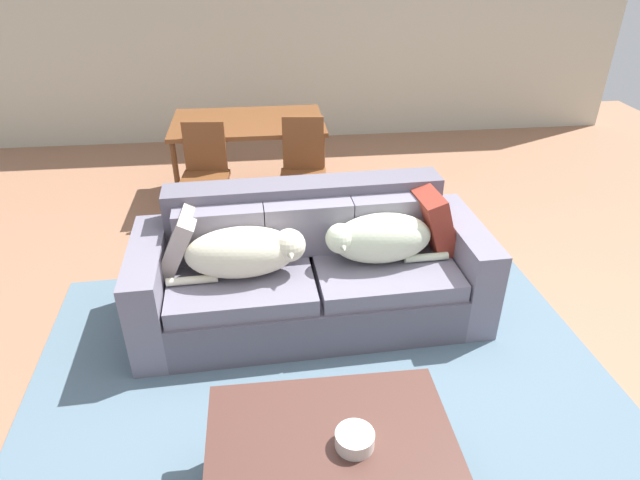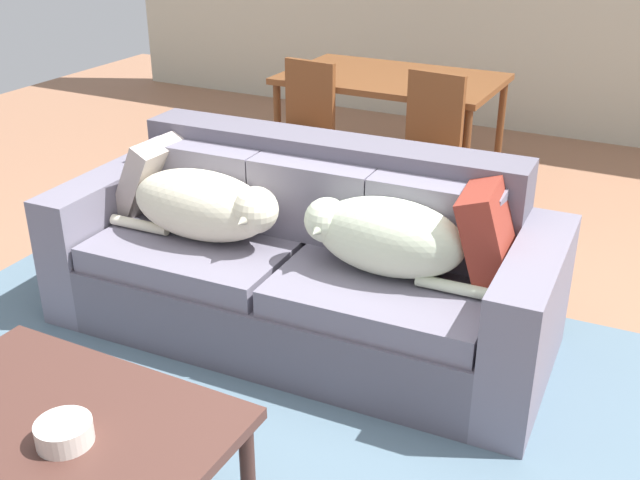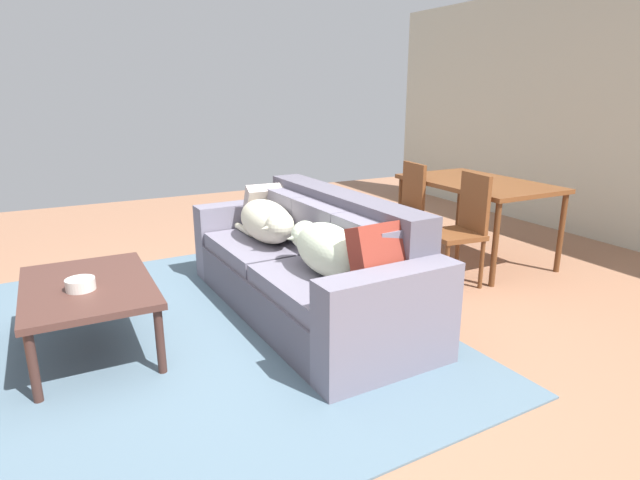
% 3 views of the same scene
% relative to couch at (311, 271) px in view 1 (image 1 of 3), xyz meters
% --- Properties ---
extents(ground_plane, '(10.00, 10.00, 0.00)m').
position_rel_couch_xyz_m(ground_plane, '(0.22, -0.33, -0.33)').
color(ground_plane, '#98694E').
extents(back_partition, '(8.00, 0.12, 2.70)m').
position_rel_couch_xyz_m(back_partition, '(0.22, 3.67, 1.02)').
color(back_partition, beige).
rests_on(back_partition, ground).
extents(area_rug, '(3.54, 2.87, 0.01)m').
position_rel_couch_xyz_m(area_rug, '(0.00, -0.77, -0.33)').
color(area_rug, slate).
rests_on(area_rug, ground).
extents(couch, '(2.32, 0.99, 0.87)m').
position_rel_couch_xyz_m(couch, '(0.00, 0.00, 0.00)').
color(couch, '#5A5664').
rests_on(couch, ground).
extents(dog_on_left_cushion, '(0.86, 0.35, 0.32)m').
position_rel_couch_xyz_m(dog_on_left_cushion, '(-0.41, -0.16, 0.27)').
color(dog_on_left_cushion, beige).
rests_on(dog_on_left_cushion, couch).
extents(dog_on_right_cushion, '(0.81, 0.34, 0.33)m').
position_rel_couch_xyz_m(dog_on_right_cushion, '(0.43, -0.10, 0.28)').
color(dog_on_right_cushion, beige).
rests_on(dog_on_right_cushion, couch).
extents(throw_pillow_by_left_arm, '(0.29, 0.42, 0.41)m').
position_rel_couch_xyz_m(throw_pillow_by_left_arm, '(-0.84, 0.02, 0.29)').
color(throw_pillow_by_left_arm, '#B3A49D').
rests_on(throw_pillow_by_left_arm, couch).
extents(throw_pillow_by_right_arm, '(0.30, 0.44, 0.44)m').
position_rel_couch_xyz_m(throw_pillow_by_right_arm, '(0.83, 0.09, 0.30)').
color(throw_pillow_by_right_arm, maroon).
rests_on(throw_pillow_by_right_arm, couch).
extents(coffee_table, '(1.07, 0.74, 0.45)m').
position_rel_couch_xyz_m(coffee_table, '(-0.06, -1.49, 0.07)').
color(coffee_table, '#4C2D26').
rests_on(coffee_table, ground).
extents(bowl_on_coffee_table, '(0.17, 0.17, 0.07)m').
position_rel_couch_xyz_m(bowl_on_coffee_table, '(0.03, -1.53, 0.15)').
color(bowl_on_coffee_table, silver).
rests_on(bowl_on_coffee_table, coffee_table).
extents(dining_table, '(1.42, 0.89, 0.76)m').
position_rel_couch_xyz_m(dining_table, '(-0.39, 1.96, 0.36)').
color(dining_table, brown).
rests_on(dining_table, ground).
extents(dining_chair_near_left, '(0.43, 0.43, 0.91)m').
position_rel_couch_xyz_m(dining_chair_near_left, '(-0.78, 1.40, 0.17)').
color(dining_chair_near_left, brown).
rests_on(dining_chair_near_left, ground).
extents(dining_chair_near_right, '(0.44, 0.44, 0.93)m').
position_rel_couch_xyz_m(dining_chair_near_right, '(0.07, 1.38, 0.17)').
color(dining_chair_near_right, brown).
rests_on(dining_chair_near_right, ground).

